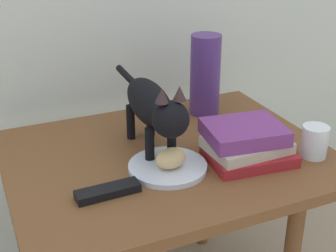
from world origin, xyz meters
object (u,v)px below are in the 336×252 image
at_px(cat, 153,107).
at_px(candle_jar, 314,143).
at_px(plate, 168,167).
at_px(book_stack, 246,143).
at_px(bread_roll, 171,158).
at_px(side_table, 168,175).
at_px(green_vase, 205,75).
at_px(tv_remote, 108,191).

height_order(cat, candle_jar, cat).
distance_m(plate, book_stack, 0.21).
bearing_deg(bread_roll, candle_jar, -11.10).
bearing_deg(side_table, green_vase, 43.57).
xyz_separation_m(plate, tv_remote, (-0.17, -0.05, 0.00)).
height_order(book_stack, green_vase, green_vase).
distance_m(green_vase, tv_remote, 0.55).
bearing_deg(tv_remote, book_stack, 0.91).
height_order(plate, book_stack, book_stack).
xyz_separation_m(book_stack, tv_remote, (-0.38, -0.02, -0.04)).
height_order(side_table, bread_roll, bread_roll).
xyz_separation_m(side_table, green_vase, (0.22, 0.21, 0.19)).
bearing_deg(candle_jar, book_stack, 162.44).
bearing_deg(green_vase, cat, -143.32).
bearing_deg(green_vase, tv_remote, -141.56).
xyz_separation_m(bread_roll, book_stack, (0.20, -0.02, 0.01)).
relative_size(book_stack, green_vase, 0.92).
distance_m(green_vase, candle_jar, 0.41).
bearing_deg(cat, candle_jar, -26.49).
distance_m(side_table, plate, 0.12).
distance_m(plate, cat, 0.16).
bearing_deg(tv_remote, cat, 39.03).
height_order(green_vase, candle_jar, green_vase).
height_order(plate, green_vase, green_vase).
height_order(plate, bread_roll, bread_roll).
bearing_deg(side_table, tv_remote, -147.77).
height_order(bread_roll, book_stack, book_stack).
bearing_deg(tv_remote, candle_jar, -5.64).
relative_size(book_stack, tv_remote, 1.54).
xyz_separation_m(side_table, book_stack, (0.17, -0.11, 0.12)).
height_order(bread_roll, candle_jar, candle_jar).
bearing_deg(plate, book_stack, -9.35).
relative_size(side_table, bread_roll, 10.57).
xyz_separation_m(side_table, tv_remote, (-0.21, -0.13, 0.08)).
height_order(book_stack, candle_jar, book_stack).
xyz_separation_m(plate, book_stack, (0.21, -0.03, 0.04)).
bearing_deg(book_stack, tv_remote, -177.30).
distance_m(plate, tv_remote, 0.18).
bearing_deg(book_stack, plate, 170.65).
relative_size(side_table, candle_jar, 9.94).
height_order(cat, book_stack, cat).
bearing_deg(cat, bread_roll, -90.34).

